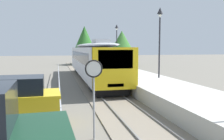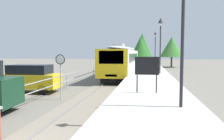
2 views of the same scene
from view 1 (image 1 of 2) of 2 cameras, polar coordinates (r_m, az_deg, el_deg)
ground_plane at (r=22.21m, az=-11.77°, el=-3.12°), size 160.00×160.00×0.00m
track_rails at (r=22.45m, az=-4.09°, el=-2.84°), size 3.20×60.00×0.14m
commuter_train at (r=23.81m, az=-4.70°, el=2.73°), size 2.82×19.75×3.74m
station_platform at (r=23.11m, az=3.89°, el=-1.56°), size 3.90×60.00×0.90m
platform_lamp_mid_platform at (r=18.84m, az=11.28°, el=9.51°), size 0.34×0.34×5.35m
platform_lamp_far_end at (r=31.69m, az=1.13°, el=7.86°), size 0.34×0.34×5.35m
speed_limit_sign at (r=8.19m, az=-4.36°, el=-2.31°), size 0.61×0.10×2.81m
carpark_fence at (r=12.19m, az=-12.33°, el=-5.69°), size 0.06×36.06×1.25m
parked_suv_yellow at (r=10.63m, az=-24.54°, el=-6.83°), size 4.66×2.04×2.04m
tree_behind_carpark at (r=43.41m, az=2.35°, el=6.57°), size 4.82×4.82×6.26m
tree_behind_station_far at (r=47.43m, az=-6.56°, el=7.06°), size 4.75×4.75×7.45m
tree_distant_left at (r=44.96m, az=-6.57°, el=6.64°), size 4.50×4.50×6.66m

